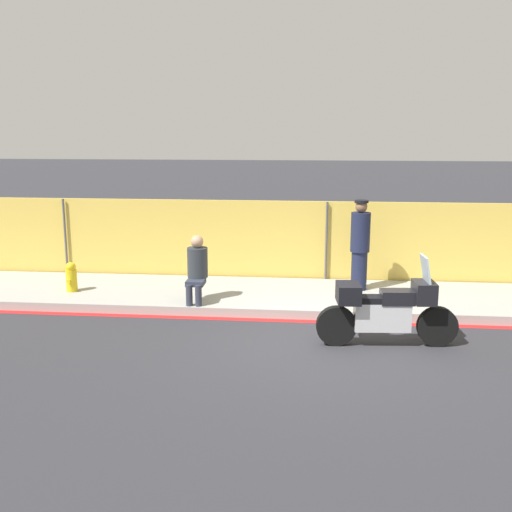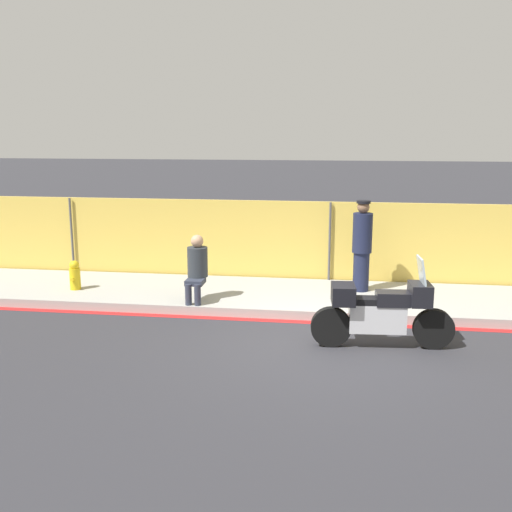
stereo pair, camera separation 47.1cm
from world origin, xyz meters
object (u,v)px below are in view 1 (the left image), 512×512
person_seated_on_curb (197,265)px  fire_hydrant (71,277)px  officer_standing (360,244)px  motorcycle (386,310)px

person_seated_on_curb → fire_hydrant: (-2.68, 0.42, -0.40)m
officer_standing → motorcycle: bearing=-85.2°
officer_standing → fire_hydrant: size_ratio=3.05×
motorcycle → fire_hydrant: motorcycle is taller
person_seated_on_curb → fire_hydrant: size_ratio=2.10×
officer_standing → person_seated_on_curb: officer_standing is taller
officer_standing → fire_hydrant: officer_standing is taller
fire_hydrant → motorcycle: bearing=-18.8°
officer_standing → person_seated_on_curb: 3.35m
motorcycle → person_seated_on_curb: size_ratio=1.78×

